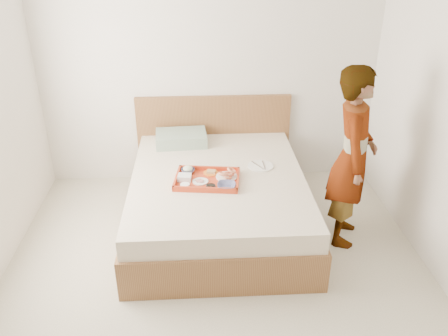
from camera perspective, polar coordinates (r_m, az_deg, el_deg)
name	(u,v)px	position (r m, az deg, el deg)	size (l,w,h in m)	color
ground	(219,297)	(3.68, -0.60, -15.61)	(3.50, 4.00, 0.01)	beige
wall_back	(209,62)	(4.85, -1.87, 12.83)	(3.50, 0.01, 2.60)	silver
bed	(218,200)	(4.33, -0.74, -3.95)	(1.65, 2.00, 0.53)	brown
headboard	(214,138)	(5.09, -1.27, 3.73)	(1.65, 0.06, 0.95)	brown
pillow	(181,138)	(4.81, -5.28, 3.66)	(0.51, 0.35, 0.12)	gray
tray	(207,179)	(4.08, -2.07, -1.35)	(0.56, 0.41, 0.05)	#C43D1C
prawn_plate	(227,177)	(4.12, 0.33, -1.08)	(0.19, 0.19, 0.01)	white
navy_bowl_big	(226,186)	(3.95, 0.30, -2.20)	(0.16, 0.16, 0.04)	#161747
sauce_dish	(211,187)	(3.94, -1.63, -2.33)	(0.08, 0.08, 0.03)	black
meat_plate	(200,181)	(4.05, -2.91, -1.66)	(0.14, 0.14, 0.01)	white
bread_plate	(211,173)	(4.19, -1.62, -0.60)	(0.14, 0.14, 0.01)	orange
salad_bowl	(188,171)	(4.21, -4.44, -0.33)	(0.12, 0.12, 0.04)	#161747
plastic_tub	(185,177)	(4.08, -4.86, -1.17)	(0.12, 0.10, 0.05)	silver
cheese_round	(185,185)	(3.98, -4.82, -2.15)	(0.08, 0.08, 0.03)	white
dinner_plate	(261,166)	(4.36, 4.51, 0.26)	(0.24, 0.24, 0.01)	white
person	(352,158)	(4.06, 15.48, 1.22)	(0.58, 0.38, 1.59)	silver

